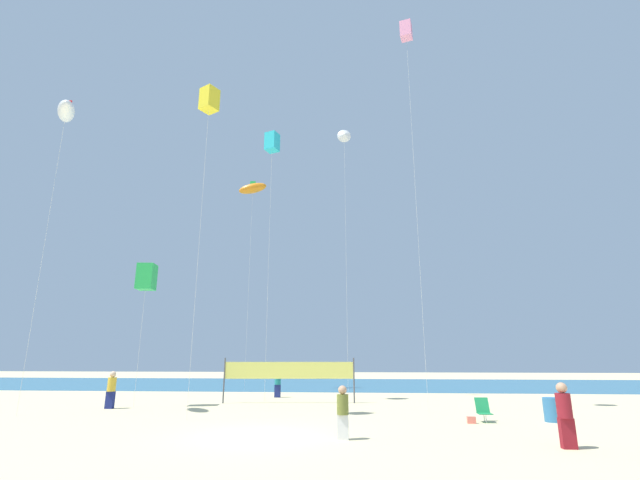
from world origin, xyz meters
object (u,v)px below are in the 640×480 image
(trash_barrel, at_px, (552,410))
(volleyball_net, at_px, (289,372))
(beachgoer_mustard_shirt, at_px, (111,388))
(beachgoer_maroon_shirt, at_px, (565,413))
(beachgoer_olive_shirt, at_px, (343,410))
(folding_beach_chair, at_px, (483,409))
(kite_yellow_box, at_px, (209,100))
(kite_white_delta, at_px, (344,136))
(kite_white_inflatable, at_px, (66,112))
(kite_cyan_box, at_px, (272,143))
(kite_orange_inflatable, at_px, (253,188))
(beach_handbag, at_px, (471,420))
(kite_pink_box, at_px, (406,32))
(kite_green_box, at_px, (147,277))
(beachgoer_teal_shirt, at_px, (278,382))

(trash_barrel, distance_m, volleyball_net, 13.04)
(beachgoer_mustard_shirt, distance_m, beachgoer_maroon_shirt, 19.77)
(beachgoer_olive_shirt, distance_m, folding_beach_chair, 6.89)
(beachgoer_olive_shirt, relative_size, volleyball_net, 0.22)
(folding_beach_chair, xyz_separation_m, kite_yellow_box, (-11.77, -0.50, 14.00))
(trash_barrel, xyz_separation_m, kite_white_delta, (-8.18, 9.22, 17.08))
(kite_white_inflatable, bearing_deg, beachgoer_maroon_shirt, -14.50)
(kite_cyan_box, relative_size, kite_white_inflatable, 1.08)
(kite_orange_inflatable, distance_m, kite_white_inflatable, 16.94)
(trash_barrel, bearing_deg, beach_handbag, -168.15)
(beach_handbag, xyz_separation_m, kite_pink_box, (-1.11, 3.34, 20.34))
(volleyball_net, bearing_deg, trash_barrel, -28.84)
(kite_cyan_box, bearing_deg, beach_handbag, -36.85)
(kite_white_delta, distance_m, kite_pink_box, 8.12)
(beachgoer_olive_shirt, height_order, kite_white_inflatable, kite_white_inflatable)
(kite_green_box, distance_m, kite_white_inflatable, 9.38)
(volleyball_net, height_order, kite_pink_box, kite_pink_box)
(beachgoer_olive_shirt, xyz_separation_m, beachgoer_maroon_shirt, (6.28, -0.87, 0.09))
(kite_white_inflatable, bearing_deg, kite_cyan_box, 34.58)
(kite_orange_inflatable, bearing_deg, kite_pink_box, -47.83)
(kite_cyan_box, relative_size, kite_green_box, 2.24)
(volleyball_net, bearing_deg, kite_pink_box, -27.42)
(beachgoer_mustard_shirt, distance_m, beachgoer_olive_shirt, 13.83)
(trash_barrel, xyz_separation_m, kite_cyan_box, (-12.75, 6.40, 15.31))
(kite_white_delta, relative_size, kite_yellow_box, 1.20)
(beachgoer_mustard_shirt, relative_size, kite_white_inflatable, 0.12)
(kite_cyan_box, bearing_deg, kite_white_inflatable, -145.42)
(trash_barrel, distance_m, beach_handbag, 3.38)
(beachgoer_maroon_shirt, bearing_deg, beach_handbag, -24.23)
(beach_handbag, bearing_deg, folding_beach_chair, 39.40)
(volleyball_net, bearing_deg, beachgoer_teal_shirt, 109.73)
(folding_beach_chair, height_order, kite_orange_inflatable, kite_orange_inflatable)
(volleyball_net, distance_m, kite_green_box, 9.37)
(beachgoer_teal_shirt, height_order, beachgoer_maroon_shirt, beachgoer_maroon_shirt)
(volleyball_net, bearing_deg, beachgoer_maroon_shirt, -50.48)
(kite_green_box, xyz_separation_m, kite_orange_inflatable, (2.64, 12.07, 9.73))
(volleyball_net, distance_m, kite_white_inflatable, 18.02)
(volleyball_net, xyz_separation_m, kite_orange_inflatable, (-4.82, 9.40, 14.72))
(beachgoer_teal_shirt, distance_m, kite_white_delta, 17.22)
(beachgoer_teal_shirt, bearing_deg, kite_green_box, 42.59)
(kite_white_inflatable, relative_size, kite_yellow_box, 1.01)
(kite_white_inflatable, height_order, kite_yellow_box, kite_white_inflatable)
(kite_white_inflatable, bearing_deg, kite_orange_inflatable, 69.25)
(beach_handbag, bearing_deg, kite_white_inflatable, 178.17)
(beachgoer_teal_shirt, xyz_separation_m, kite_green_box, (-6.22, -6.12, 5.73))
(beachgoer_mustard_shirt, bearing_deg, beachgoer_teal_shirt, -105.61)
(kite_white_delta, bearing_deg, folding_beach_chair, -59.72)
(beachgoer_teal_shirt, xyz_separation_m, beach_handbag, (9.32, -10.40, -0.77))
(kite_white_delta, relative_size, kite_orange_inflatable, 1.06)
(beachgoer_maroon_shirt, distance_m, kite_yellow_box, 19.11)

